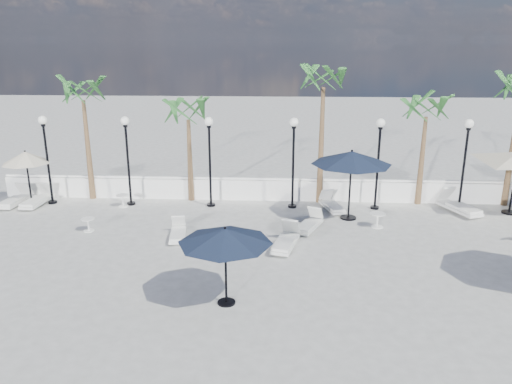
{
  "coord_description": "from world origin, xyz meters",
  "views": [
    {
      "loc": [
        -0.48,
        -13.8,
        6.87
      ],
      "look_at": [
        -1.41,
        3.75,
        1.5
      ],
      "focal_mm": 35.0,
      "sensor_mm": 36.0,
      "label": 1
    }
  ],
  "objects_px": {
    "lounger_4": "(332,205)",
    "lounger_0": "(16,199)",
    "lounger_1": "(37,200)",
    "parasol_navy_mid": "(352,158)",
    "lounger_2": "(178,233)",
    "lounger_3": "(286,241)",
    "lounger_7": "(458,206)",
    "parasol_navy_left": "(225,236)",
    "lounger_5": "(309,224)",
    "parasol_cream_small": "(26,158)"
  },
  "relations": [
    {
      "from": "lounger_4",
      "to": "lounger_0",
      "type": "bearing_deg",
      "value": 163.7
    },
    {
      "from": "lounger_1",
      "to": "parasol_navy_mid",
      "type": "relative_size",
      "value": 0.64
    },
    {
      "from": "lounger_2",
      "to": "lounger_1",
      "type": "bearing_deg",
      "value": 145.58
    },
    {
      "from": "lounger_1",
      "to": "lounger_2",
      "type": "distance_m",
      "value": 7.66
    },
    {
      "from": "lounger_0",
      "to": "parasol_navy_mid",
      "type": "relative_size",
      "value": 0.62
    },
    {
      "from": "lounger_3",
      "to": "lounger_7",
      "type": "distance_m",
      "value": 8.26
    },
    {
      "from": "lounger_3",
      "to": "parasol_navy_left",
      "type": "distance_m",
      "value": 4.56
    },
    {
      "from": "lounger_2",
      "to": "parasol_navy_left",
      "type": "height_order",
      "value": "parasol_navy_left"
    },
    {
      "from": "parasol_navy_left",
      "to": "lounger_3",
      "type": "bearing_deg",
      "value": 67.38
    },
    {
      "from": "lounger_2",
      "to": "lounger_5",
      "type": "height_order",
      "value": "lounger_5"
    },
    {
      "from": "lounger_0",
      "to": "parasol_navy_mid",
      "type": "distance_m",
      "value": 14.43
    },
    {
      "from": "lounger_4",
      "to": "parasol_navy_mid",
      "type": "bearing_deg",
      "value": -76.91
    },
    {
      "from": "lounger_7",
      "to": "parasol_cream_small",
      "type": "distance_m",
      "value": 18.25
    },
    {
      "from": "lounger_3",
      "to": "parasol_navy_left",
      "type": "bearing_deg",
      "value": -99.11
    },
    {
      "from": "lounger_0",
      "to": "lounger_1",
      "type": "xyz_separation_m",
      "value": [
        0.96,
        0.0,
        0.01
      ]
    },
    {
      "from": "lounger_1",
      "to": "lounger_5",
      "type": "distance_m",
      "value": 11.86
    },
    {
      "from": "lounger_0",
      "to": "lounger_4",
      "type": "distance_m",
      "value": 13.66
    },
    {
      "from": "lounger_3",
      "to": "lounger_4",
      "type": "bearing_deg",
      "value": 77.82
    },
    {
      "from": "lounger_5",
      "to": "parasol_cream_small",
      "type": "bearing_deg",
      "value": -167.34
    },
    {
      "from": "parasol_navy_left",
      "to": "parasol_navy_mid",
      "type": "height_order",
      "value": "parasol_navy_mid"
    },
    {
      "from": "lounger_1",
      "to": "lounger_4",
      "type": "relative_size",
      "value": 1.09
    },
    {
      "from": "lounger_3",
      "to": "lounger_7",
      "type": "xyz_separation_m",
      "value": [
        7.18,
        4.08,
        0.03
      ]
    },
    {
      "from": "lounger_1",
      "to": "lounger_2",
      "type": "bearing_deg",
      "value": -24.26
    },
    {
      "from": "lounger_7",
      "to": "parasol_navy_left",
      "type": "height_order",
      "value": "parasol_navy_left"
    },
    {
      "from": "lounger_5",
      "to": "parasol_navy_mid",
      "type": "height_order",
      "value": "parasol_navy_mid"
    },
    {
      "from": "lounger_4",
      "to": "lounger_7",
      "type": "height_order",
      "value": "lounger_7"
    },
    {
      "from": "lounger_2",
      "to": "lounger_5",
      "type": "bearing_deg",
      "value": 5.1
    },
    {
      "from": "lounger_1",
      "to": "parasol_cream_small",
      "type": "xyz_separation_m",
      "value": [
        -0.24,
        -0.02,
        1.83
      ]
    },
    {
      "from": "lounger_1",
      "to": "lounger_7",
      "type": "distance_m",
      "value": 17.92
    },
    {
      "from": "lounger_0",
      "to": "lounger_5",
      "type": "xyz_separation_m",
      "value": [
        12.59,
        -2.33,
        -0.02
      ]
    },
    {
      "from": "lounger_5",
      "to": "lounger_2",
      "type": "bearing_deg",
      "value": -143.4
    },
    {
      "from": "parasol_navy_left",
      "to": "lounger_1",
      "type": "bearing_deg",
      "value": 138.82
    },
    {
      "from": "lounger_1",
      "to": "lounger_4",
      "type": "bearing_deg",
      "value": 2.32
    },
    {
      "from": "lounger_1",
      "to": "parasol_cream_small",
      "type": "height_order",
      "value": "parasol_cream_small"
    },
    {
      "from": "lounger_3",
      "to": "parasol_cream_small",
      "type": "xyz_separation_m",
      "value": [
        -10.98,
        4.06,
        1.84
      ]
    },
    {
      "from": "lounger_2",
      "to": "parasol_cream_small",
      "type": "distance_m",
      "value": 8.09
    },
    {
      "from": "parasol_navy_left",
      "to": "parasol_cream_small",
      "type": "bearing_deg",
      "value": 139.64
    },
    {
      "from": "lounger_3",
      "to": "parasol_cream_small",
      "type": "height_order",
      "value": "parasol_cream_small"
    },
    {
      "from": "lounger_2",
      "to": "lounger_4",
      "type": "xyz_separation_m",
      "value": [
        5.85,
        3.43,
        0.02
      ]
    },
    {
      "from": "lounger_5",
      "to": "lounger_3",
      "type": "bearing_deg",
      "value": -93.3
    },
    {
      "from": "lounger_7",
      "to": "parasol_navy_mid",
      "type": "bearing_deg",
      "value": 168.83
    },
    {
      "from": "lounger_2",
      "to": "parasol_navy_left",
      "type": "relative_size",
      "value": 0.66
    },
    {
      "from": "lounger_0",
      "to": "lounger_1",
      "type": "height_order",
      "value": "lounger_1"
    },
    {
      "from": "lounger_0",
      "to": "lounger_7",
      "type": "height_order",
      "value": "lounger_7"
    },
    {
      "from": "lounger_1",
      "to": "lounger_3",
      "type": "relative_size",
      "value": 1.0
    },
    {
      "from": "lounger_1",
      "to": "lounger_7",
      "type": "height_order",
      "value": "lounger_7"
    },
    {
      "from": "parasol_navy_mid",
      "to": "parasol_navy_left",
      "type": "bearing_deg",
      "value": -120.77
    },
    {
      "from": "lounger_2",
      "to": "lounger_7",
      "type": "xyz_separation_m",
      "value": [
        11.07,
        3.43,
        0.07
      ]
    },
    {
      "from": "lounger_3",
      "to": "lounger_0",
      "type": "bearing_deg",
      "value": 174.3
    },
    {
      "from": "lounger_0",
      "to": "lounger_7",
      "type": "bearing_deg",
      "value": 3.02
    }
  ]
}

